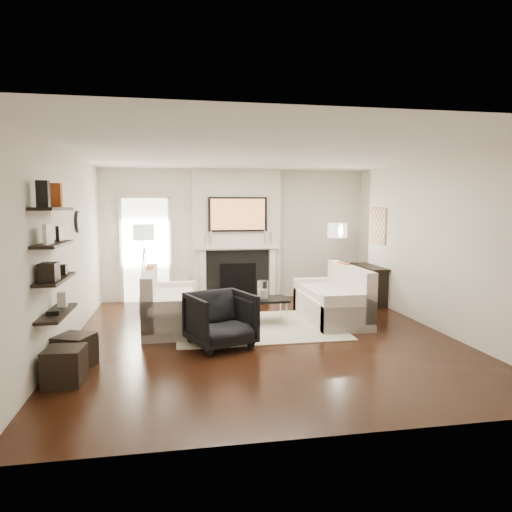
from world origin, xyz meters
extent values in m
plane|color=black|center=(0.00, 0.00, 0.00)|extent=(6.00, 6.00, 0.00)
plane|color=white|center=(0.00, 0.00, 2.70)|extent=(6.00, 6.00, 0.00)
plane|color=silver|center=(0.00, 3.00, 1.35)|extent=(5.50, 0.00, 5.50)
plane|color=silver|center=(0.00, -3.00, 1.35)|extent=(5.50, 0.00, 5.50)
plane|color=silver|center=(-2.75, 0.00, 1.35)|extent=(0.00, 6.00, 6.00)
plane|color=silver|center=(2.75, 0.00, 1.35)|extent=(0.00, 6.00, 6.00)
cube|color=silver|center=(0.00, 2.88, 1.35)|extent=(1.80, 0.25, 2.70)
cube|color=black|center=(0.00, 2.74, 0.52)|extent=(1.30, 0.02, 1.04)
cube|color=black|center=(0.00, 2.73, 0.45)|extent=(0.75, 0.02, 0.65)
cube|color=white|center=(-0.72, 2.71, 0.55)|extent=(0.12, 0.08, 1.10)
cube|color=white|center=(0.72, 2.71, 0.55)|extent=(0.12, 0.08, 1.10)
cube|color=white|center=(0.00, 2.69, 1.12)|extent=(1.70, 0.18, 0.07)
cube|color=black|center=(0.00, 2.71, 1.78)|extent=(1.20, 0.06, 0.70)
cube|color=#BF723F|center=(0.00, 2.68, 1.78)|extent=(1.10, 0.00, 0.62)
cylinder|color=silver|center=(-0.55, 2.70, 1.30)|extent=(0.04, 0.04, 0.30)
cylinder|color=silver|center=(-0.68, 2.70, 1.27)|extent=(0.04, 0.04, 0.24)
cylinder|color=silver|center=(0.55, 2.70, 1.30)|extent=(0.04, 0.04, 0.30)
cylinder|color=silver|center=(0.68, 2.70, 1.27)|extent=(0.04, 0.04, 0.24)
cube|color=white|center=(-1.85, 2.98, 1.05)|extent=(0.90, 0.02, 2.10)
cube|color=white|center=(-2.33, 2.96, 1.05)|extent=(0.06, 0.06, 2.16)
cube|color=white|center=(-1.37, 2.96, 1.05)|extent=(0.06, 0.06, 2.16)
cube|color=white|center=(-1.85, 2.96, 2.13)|extent=(1.02, 0.06, 0.06)
cube|color=#BCB69A|center=(0.03, 0.59, 0.01)|extent=(2.60, 2.00, 0.01)
cube|color=silver|center=(-1.34, 0.85, 0.21)|extent=(0.85, 1.80, 0.42)
cube|color=silver|center=(-1.67, 0.85, 0.53)|extent=(0.18, 1.80, 0.80)
cube|color=silver|center=(-1.34, 0.04, 0.30)|extent=(0.85, 0.18, 0.60)
cube|color=silver|center=(-1.34, 1.66, 0.30)|extent=(0.85, 0.18, 0.60)
cube|color=silver|center=(-1.29, 0.85, 0.47)|extent=(0.63, 1.44, 0.10)
cube|color=#9A3C13|center=(-1.67, 1.15, 0.73)|extent=(0.10, 0.42, 0.42)
cube|color=black|center=(-1.67, 0.55, 0.72)|extent=(0.10, 0.40, 0.40)
cube|color=silver|center=(1.34, 0.82, 0.21)|extent=(0.85, 1.80, 0.42)
cube|color=silver|center=(1.67, 0.82, 0.53)|extent=(0.18, 1.80, 0.80)
cube|color=silver|center=(1.34, 0.01, 0.30)|extent=(0.85, 0.18, 0.60)
cube|color=silver|center=(1.34, 1.63, 0.30)|extent=(0.85, 0.18, 0.60)
cube|color=silver|center=(1.29, 0.82, 0.47)|extent=(0.63, 1.44, 0.10)
cube|color=#9A3C13|center=(1.67, 1.12, 0.73)|extent=(0.10, 0.42, 0.42)
cube|color=black|center=(1.67, 0.52, 0.72)|extent=(0.10, 0.40, 0.40)
cube|color=black|center=(0.00, 0.81, 0.40)|extent=(1.10, 0.55, 0.04)
cylinder|color=silver|center=(-0.50, 0.59, 0.19)|extent=(0.02, 0.02, 0.38)
cylinder|color=silver|center=(0.50, 0.59, 0.19)|extent=(0.02, 0.02, 0.38)
cylinder|color=silver|center=(-0.50, 1.03, 0.19)|extent=(0.02, 0.02, 0.38)
cylinder|color=silver|center=(0.50, 1.03, 0.19)|extent=(0.02, 0.02, 0.38)
cylinder|color=white|center=(0.15, 0.81, 0.56)|extent=(0.18, 0.18, 0.31)
cylinder|color=white|center=(0.15, 0.81, 0.50)|extent=(0.11, 0.11, 0.17)
cylinder|color=#AC601C|center=(-0.25, 0.81, 0.45)|extent=(0.27, 0.27, 0.05)
imported|color=black|center=(-0.66, -0.33, 0.41)|extent=(1.02, 0.99, 0.83)
cylinder|color=silver|center=(-1.85, 2.41, 0.60)|extent=(0.02, 0.02, 1.20)
cylinder|color=white|center=(-1.85, 2.41, 1.45)|extent=(0.40, 0.40, 0.30)
cylinder|color=silver|center=(-1.74, 2.41, 0.60)|extent=(0.25, 0.02, 1.23)
cylinder|color=silver|center=(-1.91, 2.51, 0.60)|extent=(0.14, 0.22, 1.23)
cylinder|color=silver|center=(-1.91, 2.31, 0.60)|extent=(0.14, 0.22, 1.23)
cylinder|color=silver|center=(2.05, 2.51, 0.60)|extent=(0.02, 0.02, 1.20)
cylinder|color=white|center=(2.05, 2.51, 1.45)|extent=(0.40, 0.40, 0.30)
cylinder|color=silver|center=(2.16, 2.51, 0.60)|extent=(0.25, 0.02, 1.23)
cylinder|color=silver|center=(2.00, 2.60, 0.60)|extent=(0.14, 0.22, 1.23)
cylinder|color=silver|center=(1.99, 2.41, 0.60)|extent=(0.14, 0.22, 1.23)
cube|color=black|center=(2.57, 2.06, 0.73)|extent=(0.35, 1.20, 0.04)
cube|color=black|center=(2.57, 1.51, 0.35)|extent=(0.30, 0.04, 0.71)
cube|color=black|center=(2.57, 2.61, 0.35)|extent=(0.30, 0.04, 0.71)
cube|color=tan|center=(2.73, 2.05, 1.55)|extent=(0.03, 0.70, 0.70)
cube|color=black|center=(-2.62, -1.00, 0.70)|extent=(0.25, 1.00, 0.03)
cube|color=black|center=(-2.62, -1.00, 1.10)|extent=(0.25, 1.00, 0.04)
cube|color=black|center=(-2.62, -1.00, 1.50)|extent=(0.25, 1.00, 0.04)
cube|color=black|center=(-2.62, -1.00, 1.90)|extent=(0.25, 1.00, 0.04)
cube|color=black|center=(-2.62, -1.34, 2.06)|extent=(0.12, 0.10, 0.28)
cube|color=#9A3C13|center=(-2.62, -0.80, 2.06)|extent=(0.12, 0.10, 0.28)
cube|color=white|center=(-2.62, -1.21, 1.63)|extent=(0.04, 0.30, 0.22)
cube|color=black|center=(-2.62, -0.71, 1.61)|extent=(0.04, 0.22, 0.18)
cube|color=black|center=(-2.62, -1.26, 1.22)|extent=(0.18, 0.25, 0.20)
cube|color=black|center=(-2.62, -0.77, 1.18)|extent=(0.15, 0.12, 0.12)
cube|color=black|center=(-2.62, -1.10, 0.74)|extent=(0.14, 0.20, 0.05)
cube|color=white|center=(-2.62, -0.73, 0.81)|extent=(0.10, 0.10, 0.18)
cylinder|color=black|center=(-2.73, 0.90, 1.70)|extent=(0.04, 0.34, 0.34)
cylinder|color=white|center=(-2.71, 0.90, 1.70)|extent=(0.01, 0.29, 0.29)
cube|color=black|center=(-2.47, -0.87, 0.20)|extent=(0.52, 0.52, 0.40)
cube|color=black|center=(-2.47, -1.39, 0.20)|extent=(0.43, 0.43, 0.40)
camera|label=1|loc=(-1.26, -6.48, 1.91)|focal=32.00mm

